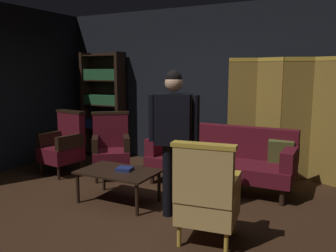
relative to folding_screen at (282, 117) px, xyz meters
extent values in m
plane|color=#331E11|center=(-1.26, -2.24, -0.99)|extent=(10.00, 10.00, 0.00)
cube|color=black|center=(-1.26, 0.21, 0.41)|extent=(7.20, 0.10, 2.80)
cube|color=black|center=(-4.26, -1.64, 0.41)|extent=(0.10, 3.60, 2.80)
cube|color=olive|center=(-0.64, 0.00, -0.04)|extent=(0.44, 0.20, 1.90)
cube|color=gold|center=(-0.64, 0.00, 0.88)|extent=(0.44, 0.20, 0.06)
cube|color=olive|center=(-0.21, -0.01, -0.04)|extent=(0.44, 0.20, 1.90)
cube|color=gold|center=(-0.21, -0.01, 0.88)|extent=(0.44, 0.21, 0.06)
cube|color=olive|center=(0.21, 0.00, -0.04)|extent=(0.43, 0.22, 1.90)
cube|color=gold|center=(0.21, 0.00, 0.88)|extent=(0.43, 0.23, 0.06)
cube|color=olive|center=(0.63, 0.01, -0.04)|extent=(0.43, 0.22, 1.90)
cube|color=gold|center=(0.63, 0.01, 0.88)|extent=(0.44, 0.22, 0.06)
cube|color=black|center=(-3.83, -0.06, 0.04)|extent=(0.06, 0.32, 2.05)
cube|color=black|center=(-2.99, -0.06, 0.04)|extent=(0.06, 0.32, 2.05)
cube|color=black|center=(-3.41, 0.09, 0.04)|extent=(0.90, 0.02, 2.05)
cube|color=black|center=(-3.41, -0.06, -0.93)|extent=(0.86, 0.30, 0.02)
cube|color=black|center=(-3.41, -0.06, -0.44)|extent=(0.86, 0.30, 0.02)
cube|color=navy|center=(-3.41, -0.08, -0.35)|extent=(0.78, 0.22, 0.16)
cube|color=black|center=(-3.41, -0.06, 0.04)|extent=(0.86, 0.30, 0.02)
cube|color=#1E4C28|center=(-3.41, -0.08, 0.14)|extent=(0.78, 0.22, 0.18)
cube|color=black|center=(-3.41, -0.06, 0.52)|extent=(0.86, 0.30, 0.02)
cube|color=#1E4C28|center=(-3.41, -0.08, 0.64)|extent=(0.78, 0.22, 0.21)
cube|color=black|center=(-3.41, -0.06, 1.00)|extent=(0.86, 0.30, 0.02)
cylinder|color=black|center=(-1.66, -1.19, -0.88)|extent=(0.07, 0.07, 0.22)
cylinder|color=black|center=(0.24, -1.19, -0.88)|extent=(0.07, 0.07, 0.22)
cylinder|color=black|center=(-1.66, -0.59, -0.88)|extent=(0.07, 0.07, 0.22)
cylinder|color=black|center=(0.24, -0.59, -0.88)|extent=(0.07, 0.07, 0.22)
cube|color=#4C0F19|center=(-0.71, -0.89, -0.67)|extent=(2.10, 0.76, 0.20)
cube|color=#4C0F19|center=(-0.71, -0.58, -0.34)|extent=(2.10, 0.18, 0.46)
cube|color=#4C0F19|center=(-1.69, -0.89, -0.44)|extent=(0.16, 0.68, 0.26)
cube|color=#4C0F19|center=(0.27, -0.89, -0.44)|extent=(0.16, 0.68, 0.26)
cube|color=maroon|center=(-1.54, -0.69, -0.42)|extent=(0.35, 0.14, 0.34)
cube|color=#4C5123|center=(0.12, -0.69, -0.42)|extent=(0.36, 0.19, 0.35)
cylinder|color=black|center=(-2.13, -2.30, -0.79)|extent=(0.04, 0.04, 0.39)
cylinder|color=black|center=(-1.23, -2.30, -0.79)|extent=(0.04, 0.04, 0.39)
cylinder|color=black|center=(-2.13, -1.76, -0.79)|extent=(0.04, 0.04, 0.39)
cylinder|color=black|center=(-1.23, -1.76, -0.79)|extent=(0.04, 0.04, 0.39)
cube|color=black|center=(-1.68, -2.03, -0.58)|extent=(1.00, 0.64, 0.03)
cylinder|color=gold|center=(-0.09, -2.20, -0.88)|extent=(0.04, 0.04, 0.22)
cylinder|color=gold|center=(-0.54, -2.26, -0.88)|extent=(0.04, 0.04, 0.22)
cylinder|color=gold|center=(-0.03, -2.66, -0.88)|extent=(0.04, 0.04, 0.22)
cylinder|color=gold|center=(-0.48, -2.72, -0.88)|extent=(0.04, 0.04, 0.22)
cube|color=tan|center=(-0.29, -2.46, -0.65)|extent=(0.63, 0.63, 0.24)
cube|color=tan|center=(-0.26, -2.69, -0.26)|extent=(0.57, 0.19, 0.54)
cube|color=gold|center=(-0.26, -2.69, 0.03)|extent=(0.61, 0.21, 0.04)
cube|color=gold|center=(-0.05, -2.43, -0.42)|extent=(0.15, 0.51, 0.22)
cube|color=gold|center=(-0.52, -2.49, -0.42)|extent=(0.15, 0.51, 0.22)
cylinder|color=black|center=(-2.42, -1.56, -0.88)|extent=(0.04, 0.04, 0.22)
cylinder|color=black|center=(-2.05, -1.29, -0.88)|extent=(0.04, 0.04, 0.22)
cylinder|color=black|center=(-2.70, -1.20, -0.88)|extent=(0.04, 0.04, 0.22)
cylinder|color=black|center=(-2.33, -0.92, -0.88)|extent=(0.04, 0.04, 0.22)
cube|color=#4C0F19|center=(-2.37, -1.24, -0.65)|extent=(0.78, 0.78, 0.24)
cube|color=#4C0F19|center=(-2.51, -1.06, -0.26)|extent=(0.52, 0.43, 0.54)
cube|color=black|center=(-2.51, -1.06, 0.03)|extent=(0.56, 0.46, 0.04)
cube|color=black|center=(-2.57, -1.39, -0.42)|extent=(0.37, 0.46, 0.22)
cube|color=black|center=(-2.18, -1.10, -0.42)|extent=(0.37, 0.46, 0.22)
cylinder|color=black|center=(-3.51, -1.63, -0.88)|extent=(0.04, 0.04, 0.22)
cylinder|color=black|center=(-3.06, -1.70, -0.88)|extent=(0.04, 0.04, 0.22)
cylinder|color=black|center=(-3.44, -1.18, -0.88)|extent=(0.04, 0.04, 0.22)
cylinder|color=black|center=(-2.99, -1.25, -0.88)|extent=(0.04, 0.04, 0.22)
cube|color=#4C0F19|center=(-3.25, -1.44, -0.65)|extent=(0.64, 0.64, 0.24)
cube|color=#4C0F19|center=(-3.21, -1.21, -0.26)|extent=(0.57, 0.20, 0.54)
cube|color=black|center=(-3.21, -1.21, 0.03)|extent=(0.61, 0.22, 0.04)
cube|color=black|center=(-3.49, -1.40, -0.42)|extent=(0.16, 0.51, 0.22)
cube|color=black|center=(-3.01, -1.47, -0.42)|extent=(0.16, 0.51, 0.22)
cylinder|color=black|center=(-0.78, -2.09, -0.56)|extent=(0.12, 0.12, 0.86)
cylinder|color=black|center=(-0.92, -2.12, -0.56)|extent=(0.12, 0.12, 0.86)
cube|color=maroon|center=(-0.85, -2.11, -0.09)|extent=(0.35, 0.23, 0.09)
cube|color=black|center=(-0.85, -2.11, 0.16)|extent=(0.44, 0.30, 0.58)
cube|color=white|center=(-0.87, -2.00, 0.19)|extent=(0.14, 0.04, 0.41)
cube|color=maroon|center=(-0.87, -2.00, 0.42)|extent=(0.09, 0.04, 0.04)
cylinder|color=black|center=(-0.60, -2.05, 0.17)|extent=(0.09, 0.09, 0.54)
cylinder|color=black|center=(-1.09, -2.17, 0.17)|extent=(0.09, 0.09, 0.54)
sphere|color=tan|center=(-0.85, -2.11, 0.57)|extent=(0.20, 0.20, 0.20)
sphere|color=black|center=(-0.85, -2.11, 0.62)|extent=(0.18, 0.18, 0.18)
cube|color=navy|center=(-1.61, -1.99, -0.54)|extent=(0.22, 0.20, 0.04)
camera|label=1|loc=(0.86, -5.58, 0.71)|focal=37.02mm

